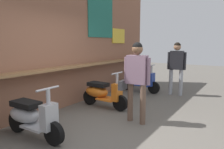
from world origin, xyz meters
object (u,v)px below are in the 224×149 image
Objects in this scene: shopper_with_handbag at (136,74)px; shopper_browsing at (177,63)px; scooter_blue at (139,80)px; scooter_silver at (31,116)px; scooter_orange at (102,93)px.

shopper_browsing is at bearing 175.91° from shopper_with_handbag.
scooter_blue is 0.82× the size of shopper_browsing.
scooter_silver is at bearing -40.43° from shopper_with_handbag.
scooter_blue is 3.02m from shopper_with_handbag.
shopper_browsing is at bearing 11.02° from scooter_blue.
scooter_blue is (2.20, -0.00, 0.00)m from scooter_orange.
scooter_orange is at bearing -88.02° from scooter_blue.
shopper_with_handbag is at bearing -63.14° from scooter_blue.
shopper_with_handbag reaches higher than scooter_silver.
scooter_orange is at bearing -37.21° from shopper_browsing.
shopper_browsing is at bearing 64.10° from scooter_orange.
shopper_browsing reaches higher than shopper_with_handbag.
scooter_silver is 0.82× the size of shopper_with_handbag.
scooter_blue is at bearing 88.97° from scooter_silver.
shopper_browsing reaches higher than scooter_silver.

